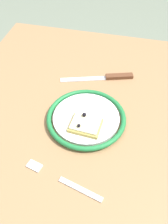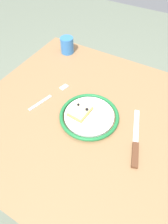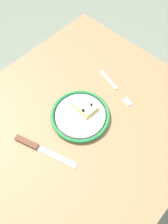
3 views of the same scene
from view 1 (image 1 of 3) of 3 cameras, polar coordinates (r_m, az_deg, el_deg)
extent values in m
plane|color=slate|center=(1.39, 0.02, -22.35)|extent=(6.00, 6.00, 0.00)
cube|color=#936D47|center=(0.73, 0.04, -2.13)|extent=(0.91, 0.81, 0.04)
cylinder|color=#4C4742|center=(1.35, -10.55, 2.61)|extent=(0.05, 0.05, 0.73)
cylinder|color=white|center=(0.70, 0.51, -1.47)|extent=(0.19, 0.19, 0.01)
torus|color=#1E7238|center=(0.70, 0.51, -1.27)|extent=(0.22, 0.22, 0.01)
cube|color=tan|center=(0.67, 0.35, -3.11)|extent=(0.07, 0.09, 0.01)
cube|color=beige|center=(0.66, 0.35, -2.68)|extent=(0.06, 0.08, 0.01)
sphere|color=black|center=(0.67, 0.06, -0.60)|extent=(0.01, 0.01, 0.01)
sphere|color=black|center=(0.65, -1.05, -3.16)|extent=(0.01, 0.01, 0.01)
cube|color=silver|center=(0.83, -0.18, 7.53)|extent=(0.06, 0.15, 0.00)
cube|color=#59331E|center=(0.84, 8.07, 8.08)|extent=(0.05, 0.09, 0.01)
cube|color=silver|center=(0.59, -0.80, -17.25)|extent=(0.04, 0.11, 0.00)
cube|color=silver|center=(0.63, -11.26, -11.98)|extent=(0.03, 0.04, 0.00)
camera|label=2|loc=(0.71, 50.69, 37.69)|focal=30.46mm
camera|label=3|loc=(0.85, -27.93, 58.89)|focal=35.71mm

